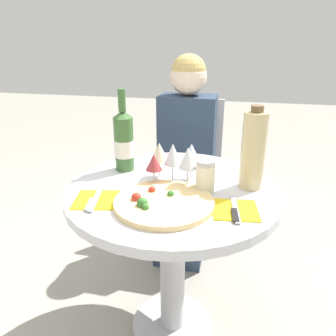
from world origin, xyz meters
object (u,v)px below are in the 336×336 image
at_px(seated_diner, 185,166).
at_px(wine_bottle, 124,141).
at_px(pizza_large, 162,202).
at_px(dining_table, 173,222).
at_px(chair_behind_diner, 188,176).
at_px(tall_carafe, 253,150).

xyz_separation_m(seated_diner, wine_bottle, (-0.18, -0.51, 0.29)).
bearing_deg(pizza_large, seated_diner, 93.82).
xyz_separation_m(pizza_large, wine_bottle, (-0.24, 0.29, 0.12)).
distance_m(seated_diner, wine_bottle, 0.61).
bearing_deg(pizza_large, dining_table, 87.17).
xyz_separation_m(seated_diner, pizza_large, (0.05, -0.80, 0.17)).
xyz_separation_m(dining_table, chair_behind_diner, (-0.06, 0.78, -0.13)).
height_order(wine_bottle, tall_carafe, wine_bottle).
relative_size(dining_table, wine_bottle, 2.37).
xyz_separation_m(seated_diner, tall_carafe, (0.35, -0.58, 0.31)).
height_order(pizza_large, tall_carafe, tall_carafe).
relative_size(seated_diner, pizza_large, 3.40).
height_order(dining_table, tall_carafe, tall_carafe).
bearing_deg(seated_diner, wine_bottle, 70.22).
bearing_deg(tall_carafe, pizza_large, -143.67).
bearing_deg(dining_table, pizza_large, -92.83).
bearing_deg(dining_table, tall_carafe, 12.66).
height_order(chair_behind_diner, seated_diner, seated_diner).
xyz_separation_m(chair_behind_diner, wine_bottle, (-0.18, -0.64, 0.41)).
bearing_deg(seated_diner, tall_carafe, 121.32).
height_order(dining_table, pizza_large, pizza_large).
bearing_deg(wine_bottle, tall_carafe, -7.61).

